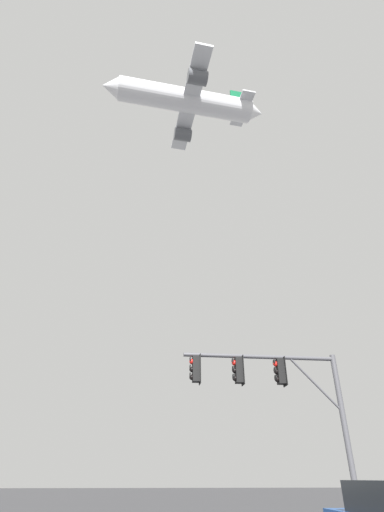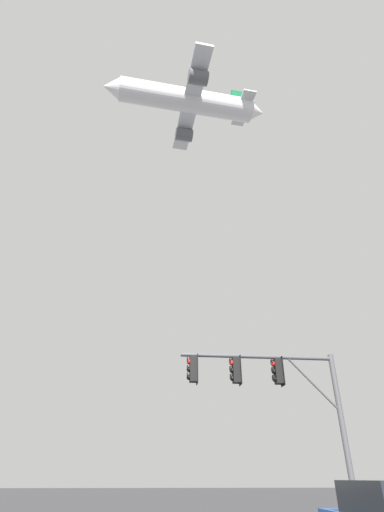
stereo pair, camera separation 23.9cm
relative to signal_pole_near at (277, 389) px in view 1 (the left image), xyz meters
The scene contains 2 objects.
signal_pole_near is the anchor object (origin of this frame).
airplane 52.12m from the signal_pole_near, 94.62° to the left, with size 24.27×18.75×6.61m.
Camera 1 is at (-0.69, -5.81, 1.64)m, focal length 27.67 mm.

